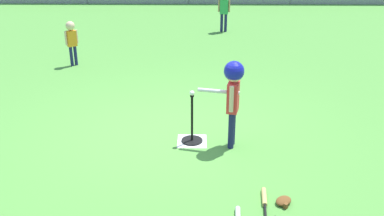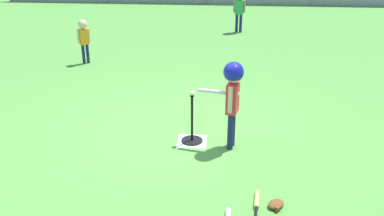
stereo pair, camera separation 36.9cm
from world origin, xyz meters
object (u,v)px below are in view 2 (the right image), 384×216
(fielder_deep_center, at_px, (84,36))
(batter_child, at_px, (233,88))
(glove_near_bats, at_px, (276,204))
(batting_tee, at_px, (192,134))
(fielder_near_right, at_px, (239,6))
(baseball_on_tee, at_px, (192,93))
(spare_bat_wood, at_px, (257,203))

(fielder_deep_center, bearing_deg, batter_child, -48.86)
(glove_near_bats, bearing_deg, batter_child, 110.33)
(batter_child, distance_m, glove_near_bats, 1.77)
(batting_tee, distance_m, fielder_near_right, 7.08)
(baseball_on_tee, distance_m, glove_near_bats, 2.05)
(baseball_on_tee, height_order, batter_child, batter_child)
(batting_tee, relative_size, baseball_on_tee, 10.11)
(baseball_on_tee, xyz_separation_m, fielder_deep_center, (-2.76, 3.69, -0.13))
(baseball_on_tee, bearing_deg, batter_child, -12.59)
(baseball_on_tee, relative_size, batter_child, 0.06)
(baseball_on_tee, relative_size, glove_near_bats, 0.27)
(batter_child, height_order, fielder_near_right, batter_child)
(fielder_deep_center, relative_size, fielder_near_right, 0.86)
(batting_tee, bearing_deg, glove_near_bats, -54.60)
(baseball_on_tee, xyz_separation_m, glove_near_bats, (1.11, -1.56, -0.75))
(baseball_on_tee, xyz_separation_m, fielder_near_right, (0.82, 7.00, -0.02))
(fielder_near_right, distance_m, glove_near_bats, 8.60)
(fielder_near_right, xyz_separation_m, spare_bat_wood, (0.06, -8.54, -0.73))
(fielder_near_right, bearing_deg, baseball_on_tee, -96.72)
(batter_child, distance_m, spare_bat_wood, 1.70)
(batter_child, bearing_deg, baseball_on_tee, 167.41)
(batting_tee, distance_m, fielder_deep_center, 4.64)
(batter_child, distance_m, fielder_near_right, 7.14)
(fielder_deep_center, distance_m, glove_near_bats, 6.55)
(batting_tee, bearing_deg, spare_bat_wood, -60.14)
(spare_bat_wood, bearing_deg, batter_child, 102.26)
(fielder_deep_center, height_order, glove_near_bats, fielder_deep_center)
(baseball_on_tee, height_order, fielder_deep_center, fielder_deep_center)
(glove_near_bats, bearing_deg, fielder_deep_center, 126.38)
(glove_near_bats, bearing_deg, baseball_on_tee, 125.40)
(batting_tee, xyz_separation_m, batter_child, (0.58, -0.13, 0.81))
(batting_tee, distance_m, glove_near_bats, 1.91)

